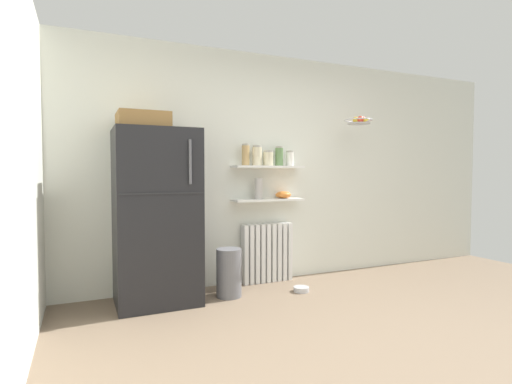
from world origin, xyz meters
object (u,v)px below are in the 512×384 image
Objects in this scene: refrigerator at (156,213)px; storage_jar_4 at (290,158)px; storage_jar_3 at (279,156)px; storage_jar_0 at (246,155)px; shelf_bowl at (283,195)px; radiator at (267,253)px; storage_jar_2 at (268,158)px; trash_bin at (229,273)px; storage_jar_1 at (257,156)px; vase at (259,189)px; pet_food_bowl at (301,289)px; hanging_fruit_basket at (359,121)px.

refrigerator reaches higher than storage_jar_4.
refrigerator is 8.13× the size of storage_jar_3.
storage_jar_0 is 0.65m from shelf_bowl.
storage_jar_4 is 0.96× the size of shelf_bowl.
radiator is at bearing 10.54° from refrigerator.
storage_jar_2 is 1.35m from trash_bin.
storage_jar_1 is at bearing 180.00° from storage_jar_3.
storage_jar_0 is at bearing 180.00° from vase.
storage_jar_2 reaches higher than shelf_bowl.
vase is (-0.12, -0.03, 0.74)m from radiator.
vase is 1.18m from pet_food_bowl.
storage_jar_3 reaches higher than pet_food_bowl.
vase is 0.71× the size of hanging_fruit_basket.
trash_bin is at bearing -134.76° from storage_jar_0.
radiator is at bearing 30.46° from trash_bin.
storage_jar_3 is at bearing -0.00° from storage_jar_1.
storage_jar_1 is at bearing 180.00° from storage_jar_2.
hanging_fruit_basket is (1.06, -0.25, 0.45)m from storage_jar_2.
pet_food_bowl is at bearing -57.00° from storage_jar_1.
shelf_bowl is 1.13m from trash_bin.
trash_bin is (-0.87, -0.32, -1.17)m from storage_jar_4.
storage_jar_2 is 1.18m from hanging_fruit_basket.
storage_jar_2 is 0.35× the size of trash_bin.
shelf_bowl is (0.33, -0.00, -0.44)m from storage_jar_1.
storage_jar_2 is 0.94× the size of shelf_bowl.
trash_bin is at bearing -157.96° from shelf_bowl.
vase is (1.17, 0.21, 0.21)m from refrigerator.
storage_jar_4 is 1.49m from trash_bin.
refrigerator is 0.94m from trash_bin.
storage_jar_2 is (0.14, -0.00, -0.03)m from storage_jar_1.
shelf_bowl is at bearing -8.85° from radiator.
hanging_fruit_basket reaches higher than refrigerator.
shelf_bowl reaches higher than radiator.
storage_jar_3 reaches higher than trash_bin.
storage_jar_2 is (0.28, -0.00, -0.03)m from storage_jar_0.
storage_jar_2 is at bearing 166.85° from hanging_fruit_basket.
refrigerator is at bearing -171.63° from storage_jar_3.
radiator is at bearing 167.72° from storage_jar_3.
radiator reaches higher than pet_food_bowl.
storage_jar_4 is 0.43m from shelf_bowl.
pet_food_bowl is at bearing -103.40° from storage_jar_4.
storage_jar_0 reaches higher than pet_food_bowl.
storage_jar_3 is at bearing 164.97° from hanging_fruit_basket.
refrigerator is 1.42m from storage_jar_2.
storage_jar_3 is (0.14, 0.00, 0.03)m from storage_jar_2.
radiator is 1.11m from storage_jar_3.
storage_jar_1 is 1.30× the size of storage_jar_2.
pet_food_bowl is (0.28, -0.47, -1.05)m from vase.
vase is at bearing 180.00° from shelf_bowl.
storage_jar_0 is at bearing 180.00° from storage_jar_4.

